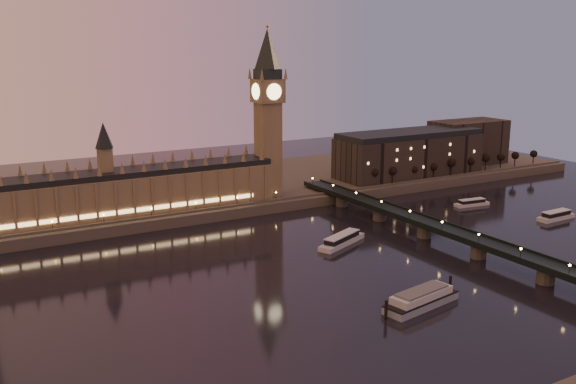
{
  "coord_description": "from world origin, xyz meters",
  "views": [
    {
      "loc": [
        -129.9,
        -224.65,
        99.66
      ],
      "look_at": [
        18.89,
        35.0,
        29.63
      ],
      "focal_mm": 40.0,
      "sensor_mm": 36.0,
      "label": 1
    }
  ],
  "objects": [
    {
      "name": "palace_of_westminster",
      "position": [
        -40.12,
        120.99,
        21.71
      ],
      "size": [
        180.0,
        26.62,
        52.0
      ],
      "color": "brown",
      "rests_on": "ground"
    },
    {
      "name": "bare_tree_7",
      "position": [
        247.63,
        109.0,
        14.38
      ],
      "size": [
        5.53,
        5.53,
        11.25
      ],
      "color": "black",
      "rests_on": "ground"
    },
    {
      "name": "city_block",
      "position": [
        194.94,
        130.93,
        22.24
      ],
      "size": [
        155.0,
        45.0,
        34.0
      ],
      "color": "black",
      "rests_on": "ground"
    },
    {
      "name": "cruise_boat_a",
      "position": [
        47.66,
        30.37,
        2.37
      ],
      "size": [
        33.55,
        20.63,
        5.37
      ],
      "rotation": [
        0.0,
        0.0,
        0.43
      ],
      "color": "silver",
      "rests_on": "ground"
    },
    {
      "name": "bare_tree_8",
      "position": [
        264.81,
        109.0,
        14.38
      ],
      "size": [
        5.53,
        5.53,
        11.25
      ],
      "color": "black",
      "rests_on": "ground"
    },
    {
      "name": "big_ben",
      "position": [
        53.99,
        120.99,
        63.95
      ],
      "size": [
        17.68,
        17.68,
        104.0
      ],
      "color": "brown",
      "rests_on": "ground"
    },
    {
      "name": "bare_tree_0",
      "position": [
        127.34,
        109.0,
        14.38
      ],
      "size": [
        5.53,
        5.53,
        11.25
      ],
      "color": "black",
      "rests_on": "ground"
    },
    {
      "name": "far_embankment",
      "position": [
        30.0,
        165.0,
        3.0
      ],
      "size": [
        560.0,
        130.0,
        6.0
      ],
      "primitive_type": "cube",
      "color": "#423D35",
      "rests_on": "ground"
    },
    {
      "name": "bare_tree_6",
      "position": [
        230.44,
        109.0,
        14.38
      ],
      "size": [
        5.53,
        5.53,
        11.25
      ],
      "color": "black",
      "rests_on": "ground"
    },
    {
      "name": "bare_tree_5",
      "position": [
        213.26,
        109.0,
        14.38
      ],
      "size": [
        5.53,
        5.53,
        11.25
      ],
      "color": "black",
      "rests_on": "ground"
    },
    {
      "name": "cruise_boat_b",
      "position": [
        163.01,
        55.08,
        1.89
      ],
      "size": [
        23.74,
        8.62,
        4.28
      ],
      "rotation": [
        0.0,
        0.0,
        -0.12
      ],
      "color": "silver",
      "rests_on": "ground"
    },
    {
      "name": "bare_tree_3",
      "position": [
        178.89,
        109.0,
        14.38
      ],
      "size": [
        5.53,
        5.53,
        11.25
      ],
      "color": "black",
      "rests_on": "ground"
    },
    {
      "name": "cruise_boat_c",
      "position": [
        181.65,
        7.75,
        2.25
      ],
      "size": [
        25.82,
        7.84,
        5.12
      ],
      "rotation": [
        0.0,
        0.0,
        0.04
      ],
      "color": "silver",
      "rests_on": "ground"
    },
    {
      "name": "westminster_bridge",
      "position": [
        91.61,
        0.0,
        5.52
      ],
      "size": [
        13.2,
        260.0,
        15.3
      ],
      "color": "black",
      "rests_on": "ground"
    },
    {
      "name": "bare_tree_2",
      "position": [
        161.71,
        109.0,
        14.38
      ],
      "size": [
        5.53,
        5.53,
        11.25
      ],
      "color": "black",
      "rests_on": "ground"
    },
    {
      "name": "bare_tree_4",
      "position": [
        196.07,
        109.0,
        14.38
      ],
      "size": [
        5.53,
        5.53,
        11.25
      ],
      "color": "black",
      "rests_on": "ground"
    },
    {
      "name": "moored_barge",
      "position": [
        29.95,
        -49.39,
        3.11
      ],
      "size": [
        39.55,
        15.8,
        7.36
      ],
      "rotation": [
        0.0,
        0.0,
        0.18
      ],
      "color": "#8593A9",
      "rests_on": "ground"
    },
    {
      "name": "ground",
      "position": [
        0.0,
        0.0,
        0.0
      ],
      "size": [
        700.0,
        700.0,
        0.0
      ],
      "primitive_type": "plane",
      "color": "black",
      "rests_on": "ground"
    },
    {
      "name": "bare_tree_9",
      "position": [
        282.0,
        109.0,
        14.38
      ],
      "size": [
        5.53,
        5.53,
        11.25
      ],
      "color": "black",
      "rests_on": "ground"
    },
    {
      "name": "bare_tree_1",
      "position": [
        144.52,
        109.0,
        14.38
      ],
      "size": [
        5.53,
        5.53,
        11.25
      ],
      "color": "black",
      "rests_on": "ground"
    }
  ]
}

